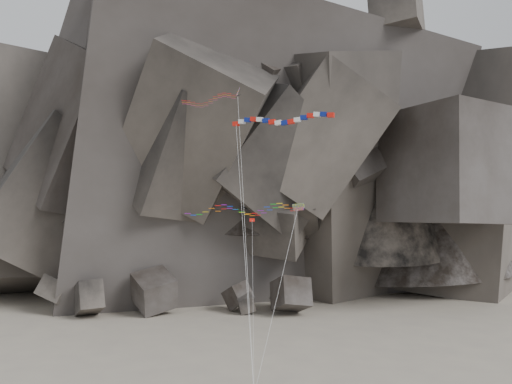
{
  "coord_description": "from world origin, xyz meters",
  "views": [
    {
      "loc": [
        3.64,
        -57.18,
        18.89
      ],
      "look_at": [
        3.04,
        6.0,
        21.09
      ],
      "focal_mm": 35.0,
      "sensor_mm": 36.0,
      "label": 1
    }
  ],
  "objects_px": {
    "banner_kite": "(281,121)",
    "pennant_kite": "(252,247)",
    "delta_kite": "(207,100)",
    "parafoil_kite": "(238,209)"
  },
  "relations": [
    {
      "from": "delta_kite",
      "to": "pennant_kite",
      "type": "distance_m",
      "value": 20.51
    },
    {
      "from": "delta_kite",
      "to": "banner_kite",
      "type": "height_order",
      "value": "delta_kite"
    },
    {
      "from": "banner_kite",
      "to": "pennant_kite",
      "type": "distance_m",
      "value": 14.34
    },
    {
      "from": "delta_kite",
      "to": "parafoil_kite",
      "type": "bearing_deg",
      "value": -44.33
    },
    {
      "from": "banner_kite",
      "to": "delta_kite",
      "type": "bearing_deg",
      "value": 160.41
    },
    {
      "from": "banner_kite",
      "to": "parafoil_kite",
      "type": "distance_m",
      "value": 11.74
    },
    {
      "from": "delta_kite",
      "to": "parafoil_kite",
      "type": "distance_m",
      "value": 15.17
    },
    {
      "from": "pennant_kite",
      "to": "banner_kite",
      "type": "bearing_deg",
      "value": -24.32
    },
    {
      "from": "banner_kite",
      "to": "pennant_kite",
      "type": "bearing_deg",
      "value": -170.42
    },
    {
      "from": "banner_kite",
      "to": "parafoil_kite",
      "type": "bearing_deg",
      "value": 163.76
    }
  ]
}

